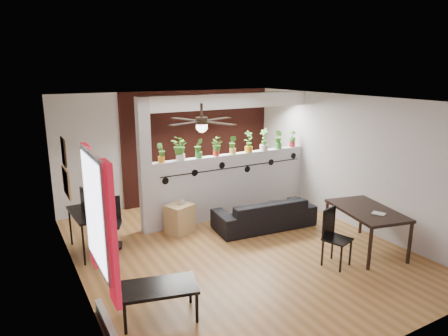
{
  "coord_description": "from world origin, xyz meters",
  "views": [
    {
      "loc": [
        -3.38,
        -5.53,
        3.1
      ],
      "look_at": [
        0.08,
        0.6,
        1.33
      ],
      "focal_mm": 32.0,
      "sensor_mm": 36.0,
      "label": 1
    }
  ],
  "objects_px": {
    "potted_plant_1": "(180,147)",
    "folding_chair": "(333,232)",
    "sofa": "(264,214)",
    "cube_shelf": "(180,219)",
    "potted_plant_7": "(279,139)",
    "computer_desk": "(89,216)",
    "cup": "(181,202)",
    "potted_plant_2": "(199,147)",
    "potted_plant_3": "(216,146)",
    "coffee_table": "(159,289)",
    "potted_plant_5": "(249,141)",
    "dining_table": "(367,213)",
    "potted_plant_4": "(233,144)",
    "ceiling_fan": "(202,123)",
    "potted_plant_6": "(264,139)",
    "potted_plant_0": "(161,152)",
    "office_chair": "(110,226)",
    "potted_plant_8": "(292,138)"
  },
  "relations": [
    {
      "from": "potted_plant_4",
      "to": "ceiling_fan",
      "type": "bearing_deg",
      "value": -131.63
    },
    {
      "from": "potted_plant_4",
      "to": "potted_plant_5",
      "type": "bearing_deg",
      "value": -0.0
    },
    {
      "from": "cup",
      "to": "folding_chair",
      "type": "relative_size",
      "value": 0.12
    },
    {
      "from": "potted_plant_6",
      "to": "folding_chair",
      "type": "distance_m",
      "value": 2.96
    },
    {
      "from": "potted_plant_1",
      "to": "dining_table",
      "type": "height_order",
      "value": "potted_plant_1"
    },
    {
      "from": "dining_table",
      "to": "coffee_table",
      "type": "distance_m",
      "value": 3.83
    },
    {
      "from": "computer_desk",
      "to": "folding_chair",
      "type": "xyz_separation_m",
      "value": [
        3.3,
        -2.38,
        -0.1
      ]
    },
    {
      "from": "potted_plant_2",
      "to": "potted_plant_8",
      "type": "height_order",
      "value": "potted_plant_2"
    },
    {
      "from": "potted_plant_5",
      "to": "potted_plant_2",
      "type": "bearing_deg",
      "value": 180.0
    },
    {
      "from": "potted_plant_2",
      "to": "potted_plant_7",
      "type": "xyz_separation_m",
      "value": [
        1.98,
        0.0,
        0.01
      ]
    },
    {
      "from": "potted_plant_2",
      "to": "potted_plant_6",
      "type": "relative_size",
      "value": 0.84
    },
    {
      "from": "cup",
      "to": "office_chair",
      "type": "distance_m",
      "value": 1.38
    },
    {
      "from": "potted_plant_8",
      "to": "dining_table",
      "type": "height_order",
      "value": "potted_plant_8"
    },
    {
      "from": "cube_shelf",
      "to": "office_chair",
      "type": "height_order",
      "value": "office_chair"
    },
    {
      "from": "potted_plant_0",
      "to": "potted_plant_1",
      "type": "xyz_separation_m",
      "value": [
        0.39,
        0.0,
        0.05
      ]
    },
    {
      "from": "potted_plant_0",
      "to": "potted_plant_6",
      "type": "distance_m",
      "value": 2.37
    },
    {
      "from": "potted_plant_1",
      "to": "potted_plant_3",
      "type": "bearing_deg",
      "value": 0.0
    },
    {
      "from": "potted_plant_0",
      "to": "sofa",
      "type": "relative_size",
      "value": 0.19
    },
    {
      "from": "potted_plant_5",
      "to": "cup",
      "type": "height_order",
      "value": "potted_plant_5"
    },
    {
      "from": "potted_plant_0",
      "to": "computer_desk",
      "type": "relative_size",
      "value": 0.36
    },
    {
      "from": "ceiling_fan",
      "to": "dining_table",
      "type": "distance_m",
      "value": 3.29
    },
    {
      "from": "potted_plant_4",
      "to": "folding_chair",
      "type": "relative_size",
      "value": 0.41
    },
    {
      "from": "potted_plant_0",
      "to": "folding_chair",
      "type": "bearing_deg",
      "value": -56.01
    },
    {
      "from": "potted_plant_2",
      "to": "cube_shelf",
      "type": "height_order",
      "value": "potted_plant_2"
    },
    {
      "from": "sofa",
      "to": "cube_shelf",
      "type": "bearing_deg",
      "value": -13.81
    },
    {
      "from": "potted_plant_2",
      "to": "cube_shelf",
      "type": "distance_m",
      "value": 1.45
    },
    {
      "from": "coffee_table",
      "to": "potted_plant_5",
      "type": "bearing_deg",
      "value": 41.49
    },
    {
      "from": "potted_plant_4",
      "to": "potted_plant_5",
      "type": "distance_m",
      "value": 0.4
    },
    {
      "from": "dining_table",
      "to": "folding_chair",
      "type": "bearing_deg",
      "value": -173.15
    },
    {
      "from": "ceiling_fan",
      "to": "potted_plant_6",
      "type": "distance_m",
      "value": 3.08
    },
    {
      "from": "potted_plant_6",
      "to": "cup",
      "type": "bearing_deg",
      "value": -170.91
    },
    {
      "from": "potted_plant_1",
      "to": "potted_plant_7",
      "type": "distance_m",
      "value": 2.37
    },
    {
      "from": "potted_plant_1",
      "to": "folding_chair",
      "type": "height_order",
      "value": "potted_plant_1"
    },
    {
      "from": "potted_plant_7",
      "to": "folding_chair",
      "type": "height_order",
      "value": "potted_plant_7"
    },
    {
      "from": "potted_plant_0",
      "to": "coffee_table",
      "type": "xyz_separation_m",
      "value": [
        -1.1,
        -2.72,
        -1.15
      ]
    },
    {
      "from": "potted_plant_2",
      "to": "potted_plant_3",
      "type": "xyz_separation_m",
      "value": [
        0.39,
        0.0,
        -0.01
      ]
    },
    {
      "from": "potted_plant_7",
      "to": "folding_chair",
      "type": "distance_m",
      "value": 3.05
    },
    {
      "from": "ceiling_fan",
      "to": "cup",
      "type": "xyz_separation_m",
      "value": [
        0.27,
        1.46,
        -1.7
      ]
    },
    {
      "from": "potted_plant_7",
      "to": "computer_desk",
      "type": "relative_size",
      "value": 0.41
    },
    {
      "from": "potted_plant_3",
      "to": "folding_chair",
      "type": "height_order",
      "value": "potted_plant_3"
    },
    {
      "from": "potted_plant_4",
      "to": "coffee_table",
      "type": "relative_size",
      "value": 0.37
    },
    {
      "from": "ceiling_fan",
      "to": "potted_plant_7",
      "type": "xyz_separation_m",
      "value": [
        2.79,
        1.8,
        -0.74
      ]
    },
    {
      "from": "folding_chair",
      "to": "cup",
      "type": "bearing_deg",
      "value": 123.73
    },
    {
      "from": "potted_plant_5",
      "to": "potted_plant_6",
      "type": "xyz_separation_m",
      "value": [
        0.4,
        0.0,
        0.01
      ]
    },
    {
      "from": "potted_plant_1",
      "to": "cup",
      "type": "distance_m",
      "value": 1.05
    },
    {
      "from": "folding_chair",
      "to": "potted_plant_2",
      "type": "bearing_deg",
      "value": 111.0
    },
    {
      "from": "ceiling_fan",
      "to": "potted_plant_2",
      "type": "bearing_deg",
      "value": 65.77
    },
    {
      "from": "sofa",
      "to": "coffee_table",
      "type": "xyz_separation_m",
      "value": [
        -2.88,
        -1.82,
        0.12
      ]
    },
    {
      "from": "potted_plant_1",
      "to": "dining_table",
      "type": "relative_size",
      "value": 0.31
    },
    {
      "from": "potted_plant_2",
      "to": "potted_plant_3",
      "type": "height_order",
      "value": "potted_plant_2"
    }
  ]
}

